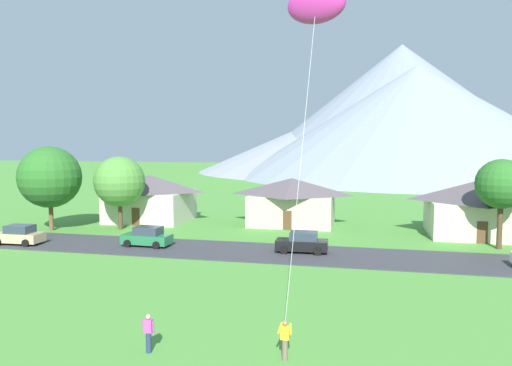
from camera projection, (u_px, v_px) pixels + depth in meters
The scene contains 15 objects.
road_strip at pixel (304, 254), 38.25m from camera, with size 160.00×6.98×0.08m, color #38383D.
mountain_far_east_ridge at pixel (362, 136), 150.52m from camera, with size 103.14×103.14×22.23m, color #8E939E.
mountain_east_ridge at pixel (416, 121), 127.27m from camera, with size 95.85×95.85×29.57m, color gray.
mountain_central_ridge at pixel (401, 109), 147.95m from camera, with size 99.37×99.37×39.20m, color gray.
house_leftmost at pixel (292, 201), 52.10m from camera, with size 9.66×6.78×5.15m.
house_left_center at pixel (473, 208), 46.12m from camera, with size 8.85×8.45×5.26m.
house_right_center at pixel (150, 197), 54.85m from camera, with size 9.36×7.96×5.30m.
tree_left_of_center at pixel (120, 182), 49.23m from camera, with size 5.22×5.22×7.61m.
tree_center at pixel (50, 177), 48.55m from camera, with size 6.26×6.26×8.63m.
tree_right_of_center at pixel (501, 184), 39.99m from camera, with size 4.19×4.19×7.64m.
parked_car_tan_mid_west at pixel (19, 235), 42.01m from camera, with size 4.26×2.19×1.68m.
parked_car_black_mid_east at pixel (302, 243), 38.87m from camera, with size 4.27×2.21×1.68m.
parked_car_green_east_end at pixel (147, 237), 41.23m from camera, with size 4.27×2.21×1.68m.
kite_flyer_with_kite at pixel (316, 9), 23.28m from camera, with size 3.35×6.48×16.72m.
watcher_person at pixel (149, 333), 20.38m from camera, with size 0.56×0.24×1.68m.
Camera 1 is at (4.57, -11.19, 8.95)m, focal length 33.49 mm.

